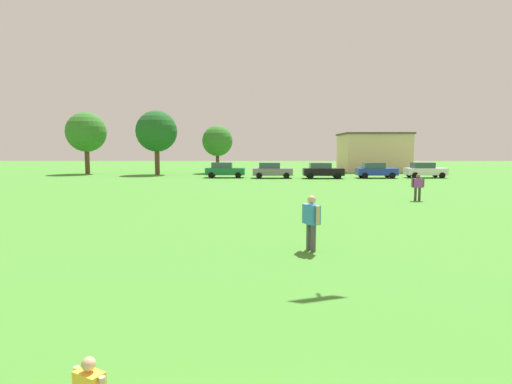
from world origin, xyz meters
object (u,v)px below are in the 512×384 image
parked_car_green_0 (224,170)px  parked_car_black_2 (322,170)px  parked_car_gray_1 (272,170)px  tree_far_right (217,141)px  tree_far_left (86,132)px  tree_center (157,131)px  parked_car_white_4 (425,170)px  parked_car_blue_3 (376,170)px  adult_bystander (311,218)px  bystander_near_trees (418,185)px

parked_car_green_0 → parked_car_black_2: (10.68, -1.06, 0.00)m
parked_car_gray_1 → tree_far_right: tree_far_right is taller
tree_far_left → tree_far_right: size_ratio=1.26×
parked_car_green_0 → tree_center: bearing=147.4°
parked_car_white_4 → parked_car_blue_3: bearing=-174.7°
parked_car_black_2 → tree_far_right: bearing=141.1°
parked_car_gray_1 → parked_car_black_2: (5.46, -0.36, 0.00)m
tree_far_left → tree_center: size_ratio=0.99×
adult_bystander → parked_car_green_0: bearing=162.7°
parked_car_gray_1 → tree_far_left: 25.02m
bystander_near_trees → tree_far_right: tree_far_right is taller
tree_center → parked_car_gray_1: bearing=-24.3°
parked_car_black_2 → parked_car_gray_1: bearing=176.3°
parked_car_blue_3 → tree_far_left: bearing=167.8°
parked_car_gray_1 → parked_car_white_4: same height
tree_center → tree_far_right: bearing=24.5°
parked_car_blue_3 → tree_far_left: tree_far_left is taller
tree_far_left → tree_center: 9.41m
parked_car_blue_3 → tree_center: tree_center is taller
parked_car_gray_1 → parked_car_white_4: size_ratio=1.00×
parked_car_blue_3 → parked_car_white_4: 5.56m
bystander_near_trees → parked_car_blue_3: parked_car_blue_3 is taller
tree_far_left → tree_far_right: 16.62m
tree_center → parked_car_white_4: bearing=-10.2°
parked_car_green_0 → tree_far_right: bearing=100.7°
parked_car_green_0 → parked_car_gray_1: 5.26m
adult_bystander → parked_car_black_2: bearing=144.3°
parked_car_gray_1 → parked_car_blue_3: (11.36, 0.26, 0.00)m
bystander_near_trees → tree_center: 34.87m
parked_car_black_2 → parked_car_blue_3: 5.93m
bystander_near_trees → parked_car_blue_3: (2.92, 20.18, -0.12)m
parked_car_green_0 → parked_car_black_2: size_ratio=1.00×
tree_far_left → parked_car_gray_1: bearing=-18.3°
parked_car_black_2 → parked_car_white_4: bearing=5.7°
parked_car_gray_1 → tree_far_right: 12.31m
parked_car_blue_3 → bystander_near_trees: bearing=-98.2°
adult_bystander → tree_far_right: bearing=162.9°
parked_car_green_0 → tree_center: tree_center is taller
parked_car_green_0 → tree_far_right: (-1.69, 8.93, 3.34)m
adult_bystander → tree_center: bearing=173.5°
tree_far_left → tree_far_right: tree_far_left is taller
tree_center → tree_far_right: size_ratio=1.27×
tree_far_left → parked_car_white_4: bearing=-9.8°
bystander_near_trees → parked_car_gray_1: parked_car_gray_1 is taller
parked_car_white_4 → tree_center: (-30.96, 5.59, 4.46)m
bystander_near_trees → parked_car_black_2: bearing=102.1°
adult_bystander → tree_far_left: bearing=-176.4°
parked_car_gray_1 → tree_far_right: size_ratio=0.69×
parked_car_white_4 → tree_center: tree_center is taller
adult_bystander → tree_far_left: tree_far_left is taller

